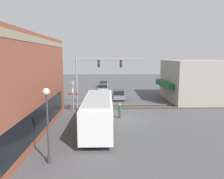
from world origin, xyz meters
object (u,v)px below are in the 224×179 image
Objects in this scene: streetlamp at (47,119)px; parked_car_silver at (103,88)px; parked_car_grey at (118,95)px; crossing_signal at (73,94)px; pedestrian_at_crossing at (90,105)px; parked_car_white at (104,84)px; pedestrian_near_bus at (120,111)px; city_bus at (98,112)px.

parked_car_silver is at bearing -5.78° from streetlamp.
parked_car_silver is at bearing 18.53° from parked_car_grey.
parked_car_grey is at bearing -36.23° from crossing_signal.
parked_car_white is at bearing -3.16° from pedestrian_at_crossing.
streetlamp is 2.95× the size of pedestrian_near_bus.
pedestrian_at_crossing is at bearing -7.65° from streetlamp.
streetlamp is 11.66m from pedestrian_near_bus.
crossing_signal is 2.58m from pedestrian_at_crossing.
parked_car_grey is (21.26, -5.54, -2.24)m from streetlamp.
crossing_signal reaches higher than city_bus.
streetlamp reaches higher than crossing_signal.
pedestrian_near_bus is at bearing -30.21° from city_bus.
pedestrian_at_crossing reaches higher than pedestrian_near_bus.
crossing_signal is (6.62, 3.38, 0.58)m from city_bus.
pedestrian_near_bus is (-2.30, -3.45, -0.09)m from pedestrian_at_crossing.
crossing_signal is 0.82× the size of parked_car_grey.
parked_car_silver is (22.54, -0.00, -1.04)m from city_bus.
crossing_signal reaches higher than parked_car_silver.
parked_car_grey is at bearing -2.07° from pedestrian_near_bus.
city_bus reaches higher than pedestrian_near_bus.
pedestrian_at_crossing is (-0.54, -2.13, -1.36)m from crossing_signal.
streetlamp reaches higher than parked_car_white.
parked_car_silver is at bearing -0.00° from city_bus.
parked_car_white is at bearing 0.00° from parked_car_silver.
parked_car_white is 2.91× the size of pedestrian_near_bus.
crossing_signal is 10.24m from parked_car_grey.
streetlamp is (-13.10, -0.44, 0.64)m from crossing_signal.
crossing_signal is at bearing 75.89° from pedestrian_at_crossing.
city_bus is at bearing 149.79° from pedestrian_near_bus.
parked_car_grey is at bearing -14.59° from streetlamp.
pedestrian_near_bus reaches higher than parked_car_white.
parked_car_grey is 0.96× the size of parked_car_white.
city_bus is 22.56m from parked_car_silver.
pedestrian_near_bus is (-24.92, -2.20, 0.17)m from parked_car_white.
city_bus is 2.34× the size of parked_car_silver.
crossing_signal is 16.35m from parked_car_silver.
streetlamp is 22.08m from parked_car_grey.
city_bus is 2.68× the size of crossing_signal.
pedestrian_at_crossing is at bearing 175.66° from parked_car_silver.
pedestrian_at_crossing is (-22.62, 1.25, 0.26)m from parked_car_white.
pedestrian_at_crossing is 1.10× the size of pedestrian_near_bus.
parked_car_white is (13.92, 2.60, -0.02)m from parked_car_grey.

